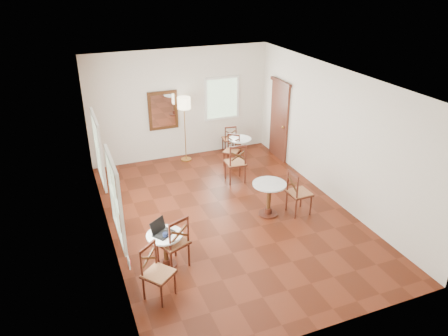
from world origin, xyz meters
name	(u,v)px	position (x,y,z in m)	size (l,w,h in m)	color
ground	(229,215)	(0.00, 0.00, 0.00)	(7.00, 7.00, 0.00)	#571F0E
room_shell	(222,130)	(-0.06, 0.27, 1.89)	(5.02, 7.02, 3.01)	silver
cafe_table_near	(165,246)	(-1.71, -1.19, 0.42)	(0.64, 0.64, 0.68)	#491D12
cafe_table_mid	(269,196)	(0.80, -0.29, 0.47)	(0.72, 0.72, 0.76)	#491D12
cafe_table_back	(240,147)	(1.36, 2.55, 0.41)	(0.62, 0.62, 0.66)	#491D12
chair_near_a	(174,242)	(-1.57, -1.25, 0.52)	(0.63, 0.63, 1.05)	#491D12
chair_near_b	(157,273)	(-2.03, -1.90, 0.47)	(0.62, 0.62, 0.95)	#491D12
chair_mid_a	(236,163)	(0.76, 1.43, 0.51)	(0.50, 0.50, 1.02)	#491D12
chair_mid_b	(298,193)	(1.42, -0.46, 0.50)	(0.48, 0.48, 1.00)	#491D12
chair_back_a	(229,139)	(1.33, 3.22, 0.41)	(0.43, 0.43, 0.83)	#491D12
chair_back_b	(232,150)	(1.06, 2.38, 0.42)	(0.55, 0.55, 0.84)	#491D12
floor_lamp	(184,107)	(0.00, 3.15, 1.52)	(0.35, 0.35, 1.79)	#BF8C3F
laptop	(161,230)	(-1.75, -1.14, 0.74)	(0.45, 0.44, 0.25)	black
mouse	(171,232)	(-1.59, -1.17, 0.69)	(0.09, 0.05, 0.03)	black
navy_mug	(165,235)	(-1.72, -1.28, 0.72)	(0.11, 0.08, 0.09)	#101838
water_glass	(167,231)	(-1.67, -1.17, 0.73)	(0.07, 0.07, 0.11)	white
power_adapter	(161,275)	(-1.87, -1.42, 0.02)	(0.11, 0.06, 0.04)	black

